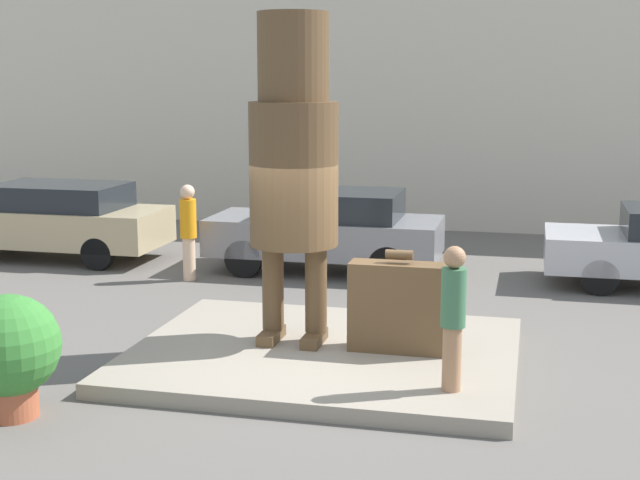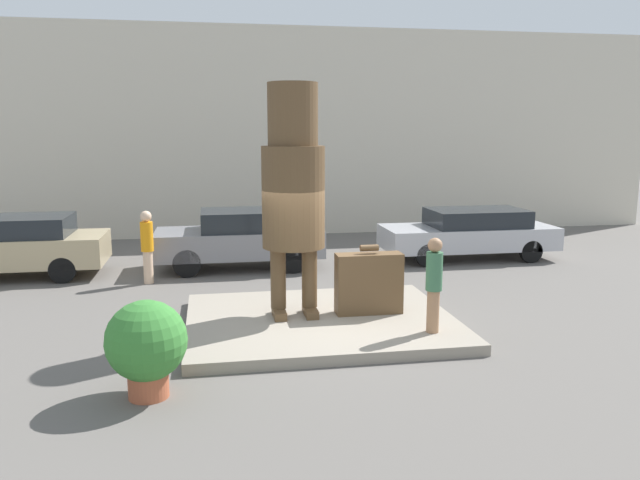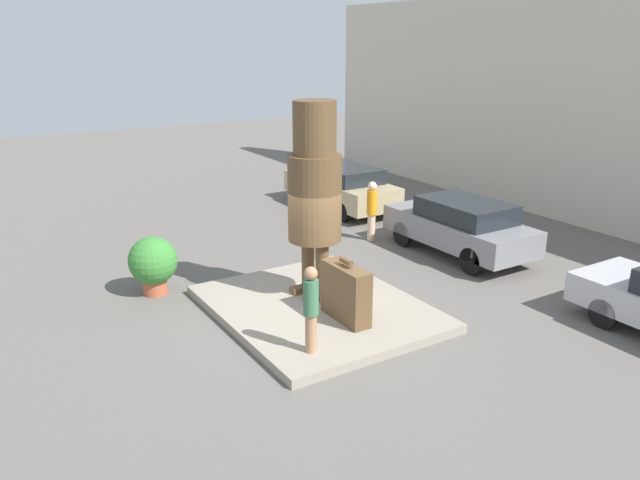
{
  "view_description": "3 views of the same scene",
  "coord_description": "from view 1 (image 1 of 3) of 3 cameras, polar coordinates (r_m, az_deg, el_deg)",
  "views": [
    {
      "loc": [
        2.5,
        -10.61,
        3.61
      ],
      "look_at": [
        -0.05,
        -0.03,
        1.59
      ],
      "focal_mm": 50.0,
      "sensor_mm": 36.0,
      "label": 1
    },
    {
      "loc": [
        -1.92,
        -10.81,
        3.57
      ],
      "look_at": [
        -0.06,
        -0.3,
        1.67
      ],
      "focal_mm": 35.0,
      "sensor_mm": 36.0,
      "label": 2
    },
    {
      "loc": [
        10.3,
        -6.35,
        5.55
      ],
      "look_at": [
        0.15,
        -0.03,
        1.66
      ],
      "focal_mm": 35.0,
      "sensor_mm": 36.0,
      "label": 3
    }
  ],
  "objects": [
    {
      "name": "tourist",
      "position": [
        9.79,
        8.52,
        -4.6
      ],
      "size": [
        0.27,
        0.27,
        1.62
      ],
      "color": "#A87A56",
      "rests_on": "pedestal"
    },
    {
      "name": "statue_figure",
      "position": [
        11.27,
        -1.7,
        5.56
      ],
      "size": [
        1.13,
        1.13,
        4.18
      ],
      "color": "brown",
      "rests_on": "pedestal"
    },
    {
      "name": "building_backdrop",
      "position": [
        21.22,
        6.89,
        10.03
      ],
      "size": [
        28.0,
        0.6,
        6.91
      ],
      "color": "beige",
      "rests_on": "ground_plane"
    },
    {
      "name": "planter_pot",
      "position": [
        10.03,
        -19.27,
        -6.63
      ],
      "size": [
        1.09,
        1.09,
        1.34
      ],
      "color": "#AD5638",
      "rests_on": "ground_plane"
    },
    {
      "name": "ground_plane",
      "position": [
        11.48,
        0.28,
        -7.8
      ],
      "size": [
        60.0,
        60.0,
        0.0
      ],
      "primitive_type": "plane",
      "color": "#605B56"
    },
    {
      "name": "parked_car_tan",
      "position": [
        18.47,
        -16.73,
        1.31
      ],
      "size": [
        4.6,
        1.81,
        1.5
      ],
      "rotation": [
        0.0,
        0.0,
        3.14
      ],
      "color": "tan",
      "rests_on": "ground_plane"
    },
    {
      "name": "pedestal",
      "position": [
        11.45,
        0.28,
        -7.35
      ],
      "size": [
        4.82,
        3.96,
        0.19
      ],
      "color": "gray",
      "rests_on": "ground_plane"
    },
    {
      "name": "worker_hivis",
      "position": [
        15.9,
        -8.43,
        0.75
      ],
      "size": [
        0.29,
        0.29,
        1.72
      ],
      "color": "beige",
      "rests_on": "ground_plane"
    },
    {
      "name": "parked_car_grey",
      "position": [
        16.44,
        0.5,
        0.74
      ],
      "size": [
        4.25,
        1.78,
        1.52
      ],
      "rotation": [
        0.0,
        0.0,
        3.14
      ],
      "color": "gray",
      "rests_on": "ground_plane"
    },
    {
      "name": "giant_suitcase",
      "position": [
        11.18,
        5.05,
        -4.28
      ],
      "size": [
        1.23,
        0.4,
        1.29
      ],
      "color": "brown",
      "rests_on": "pedestal"
    }
  ]
}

